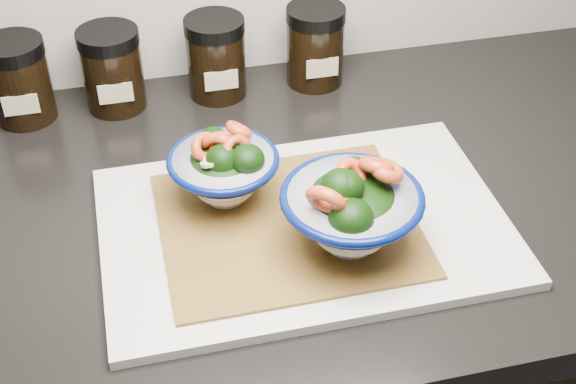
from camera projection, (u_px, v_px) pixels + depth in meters
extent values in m
cube|color=black|center=(143.00, 228.00, 0.93)|extent=(3.50, 0.60, 0.04)
cube|color=silver|center=(304.00, 226.00, 0.90)|extent=(0.45, 0.30, 0.01)
cube|color=olive|center=(288.00, 224.00, 0.89)|extent=(0.28, 0.24, 0.00)
cylinder|color=white|center=(225.00, 194.00, 0.92)|extent=(0.04, 0.04, 0.01)
ellipsoid|color=white|center=(225.00, 185.00, 0.91)|extent=(0.07, 0.07, 0.03)
torus|color=#051354|center=(223.00, 160.00, 0.89)|extent=(0.13, 0.13, 0.01)
torus|color=#051354|center=(224.00, 169.00, 0.90)|extent=(0.10, 0.10, 0.00)
ellipsoid|color=black|center=(223.00, 167.00, 0.89)|extent=(0.09, 0.09, 0.04)
ellipsoid|color=black|center=(222.00, 162.00, 0.88)|extent=(0.04, 0.04, 0.04)
cylinder|color=#477233|center=(223.00, 172.00, 0.88)|extent=(0.01, 0.01, 0.02)
ellipsoid|color=black|center=(214.00, 143.00, 0.91)|extent=(0.04, 0.04, 0.04)
cylinder|color=#477233|center=(214.00, 152.00, 0.92)|extent=(0.01, 0.01, 0.02)
ellipsoid|color=black|center=(247.00, 160.00, 0.87)|extent=(0.04, 0.04, 0.03)
cylinder|color=#477233|center=(247.00, 170.00, 0.88)|extent=(0.01, 0.01, 0.03)
torus|color=#DC4E29|center=(205.00, 147.00, 0.88)|extent=(0.05, 0.05, 0.04)
torus|color=#DC4E29|center=(239.00, 130.00, 0.90)|extent=(0.04, 0.04, 0.04)
torus|color=#DC4E29|center=(216.00, 140.00, 0.89)|extent=(0.05, 0.04, 0.05)
torus|color=#DC4E29|center=(220.00, 143.00, 0.89)|extent=(0.05, 0.04, 0.05)
torus|color=#DC4E29|center=(236.00, 150.00, 0.87)|extent=(0.05, 0.04, 0.04)
cylinder|color=#CCBC8E|center=(212.00, 161.00, 0.87)|extent=(0.02, 0.02, 0.01)
cylinder|color=#CCBC8E|center=(209.00, 163.00, 0.87)|extent=(0.02, 0.02, 0.01)
cylinder|color=white|center=(350.00, 239.00, 0.86)|extent=(0.05, 0.05, 0.01)
ellipsoid|color=white|center=(350.00, 228.00, 0.85)|extent=(0.08, 0.08, 0.04)
torus|color=#051354|center=(352.00, 198.00, 0.82)|extent=(0.15, 0.15, 0.01)
torus|color=#051354|center=(352.00, 209.00, 0.83)|extent=(0.12, 0.12, 0.00)
ellipsoid|color=black|center=(352.00, 206.00, 0.83)|extent=(0.11, 0.11, 0.05)
ellipsoid|color=black|center=(341.00, 189.00, 0.80)|extent=(0.04, 0.04, 0.04)
cylinder|color=#477233|center=(340.00, 201.00, 0.81)|extent=(0.01, 0.01, 0.03)
ellipsoid|color=black|center=(346.00, 187.00, 0.80)|extent=(0.04, 0.04, 0.03)
cylinder|color=#477233|center=(345.00, 197.00, 0.81)|extent=(0.02, 0.02, 0.03)
ellipsoid|color=black|center=(355.00, 175.00, 0.85)|extent=(0.04, 0.04, 0.04)
cylinder|color=#477233|center=(354.00, 186.00, 0.86)|extent=(0.02, 0.01, 0.03)
ellipsoid|color=black|center=(351.00, 220.00, 0.79)|extent=(0.05, 0.05, 0.04)
cylinder|color=#477233|center=(350.00, 232.00, 0.80)|extent=(0.01, 0.01, 0.03)
ellipsoid|color=black|center=(338.00, 202.00, 0.81)|extent=(0.04, 0.04, 0.03)
cylinder|color=#477233|center=(338.00, 213.00, 0.82)|extent=(0.01, 0.01, 0.03)
torus|color=#DC4E29|center=(344.00, 205.00, 0.80)|extent=(0.05, 0.05, 0.05)
torus|color=#DC4E29|center=(376.00, 166.00, 0.82)|extent=(0.05, 0.06, 0.04)
torus|color=#DC4E29|center=(350.00, 177.00, 0.82)|extent=(0.06, 0.05, 0.05)
torus|color=#DC4E29|center=(387.00, 171.00, 0.82)|extent=(0.06, 0.06, 0.04)
torus|color=#DC4E29|center=(326.00, 200.00, 0.78)|extent=(0.06, 0.05, 0.05)
cylinder|color=#CCBC8E|center=(346.00, 171.00, 0.84)|extent=(0.02, 0.02, 0.01)
cylinder|color=black|center=(21.00, 86.00, 1.05)|extent=(0.08, 0.08, 0.09)
cylinder|color=black|center=(11.00, 48.00, 1.01)|extent=(0.08, 0.08, 0.02)
cube|color=#C6B793|center=(21.00, 105.00, 1.02)|extent=(0.04, 0.00, 0.03)
cylinder|color=black|center=(113.00, 75.00, 1.07)|extent=(0.08, 0.08, 0.09)
cylinder|color=black|center=(107.00, 37.00, 1.04)|extent=(0.08, 0.08, 0.02)
cube|color=#C6B793|center=(116.00, 93.00, 1.04)|extent=(0.04, 0.00, 0.03)
cylinder|color=black|center=(216.00, 63.00, 1.10)|extent=(0.08, 0.08, 0.09)
cylinder|color=black|center=(214.00, 26.00, 1.06)|extent=(0.08, 0.08, 0.02)
cube|color=#C6B793|center=(221.00, 80.00, 1.07)|extent=(0.04, 0.00, 0.03)
cylinder|color=black|center=(315.00, 51.00, 1.12)|extent=(0.08, 0.08, 0.09)
cylinder|color=black|center=(316.00, 14.00, 1.09)|extent=(0.08, 0.08, 0.02)
cube|color=#C6B793|center=(322.00, 68.00, 1.10)|extent=(0.05, 0.00, 0.03)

